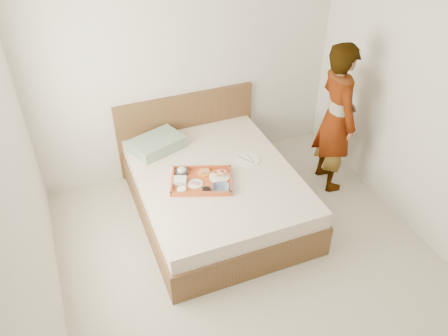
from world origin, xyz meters
name	(u,v)px	position (x,y,z in m)	size (l,w,h in m)	color
ground	(260,277)	(0.00, 0.00, 0.00)	(3.50, 4.00, 0.01)	#C0B3A2
wall_back	(187,64)	(0.00, 2.00, 1.30)	(3.50, 0.01, 2.60)	silver
wall_left	(28,225)	(-1.75, 0.00, 1.30)	(0.01, 4.00, 2.60)	silver
wall_right	(447,121)	(1.75, 0.00, 1.30)	(0.01, 4.00, 2.60)	silver
bed	(216,193)	(-0.06, 1.00, 0.27)	(1.65, 2.00, 0.53)	brown
headboard	(187,131)	(-0.06, 1.97, 0.47)	(1.65, 0.06, 0.95)	brown
pillow	(157,144)	(-0.49, 1.65, 0.60)	(0.54, 0.37, 0.13)	gray
tray	(202,181)	(-0.25, 0.90, 0.56)	(0.60, 0.44, 0.05)	#CB5228
prawn_plate	(220,177)	(-0.05, 0.90, 0.55)	(0.21, 0.21, 0.01)	white
navy_bowl_big	(221,188)	(-0.12, 0.71, 0.57)	(0.17, 0.17, 0.04)	#171942
sauce_dish	(206,190)	(-0.26, 0.74, 0.56)	(0.09, 0.09, 0.03)	black
meat_plate	(195,184)	(-0.32, 0.88, 0.55)	(0.15, 0.15, 0.01)	white
bread_plate	(204,173)	(-0.18, 1.02, 0.55)	(0.15, 0.15, 0.01)	orange
salad_bowl	(182,172)	(-0.39, 1.10, 0.57)	(0.13, 0.13, 0.04)	#171942
plastic_tub	(180,181)	(-0.45, 0.96, 0.57)	(0.13, 0.10, 0.05)	silver
cheese_round	(182,190)	(-0.48, 0.83, 0.56)	(0.09, 0.09, 0.03)	white
dinner_plate	(248,160)	(0.34, 1.08, 0.54)	(0.26, 0.26, 0.01)	white
person	(336,118)	(1.35, 1.02, 0.86)	(0.62, 0.41, 1.71)	white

